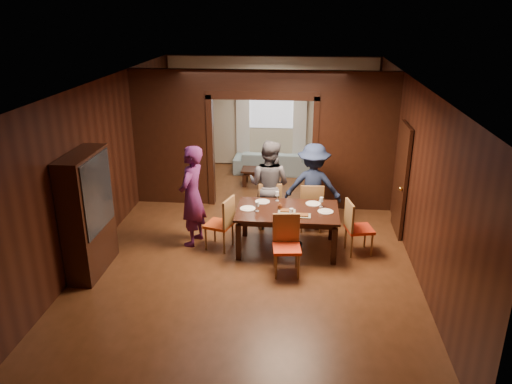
# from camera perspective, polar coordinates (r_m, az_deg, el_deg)

# --- Properties ---
(floor) EXTENTS (9.00, 9.00, 0.00)m
(floor) POSITION_cam_1_polar(r_m,az_deg,el_deg) (9.49, -0.12, -5.07)
(floor) COLOR #522F17
(floor) RESTS_ON ground
(ceiling) EXTENTS (5.50, 9.00, 0.02)m
(ceiling) POSITION_cam_1_polar(r_m,az_deg,el_deg) (8.63, -0.14, 12.53)
(ceiling) COLOR silver
(ceiling) RESTS_ON room_walls
(room_walls) EXTENTS (5.52, 9.01, 2.90)m
(room_walls) POSITION_cam_1_polar(r_m,az_deg,el_deg) (10.75, 0.86, 6.59)
(room_walls) COLOR black
(room_walls) RESTS_ON floor
(person_purple) EXTENTS (0.57, 0.75, 1.84)m
(person_purple) POSITION_cam_1_polar(r_m,az_deg,el_deg) (8.95, -7.32, -0.46)
(person_purple) COLOR #561D52
(person_purple) RESTS_ON floor
(person_grey) EXTENTS (1.04, 0.93, 1.76)m
(person_grey) POSITION_cam_1_polar(r_m,az_deg,el_deg) (9.55, 1.50, 0.81)
(person_grey) COLOR #4D4D53
(person_grey) RESTS_ON floor
(person_navy) EXTENTS (1.13, 0.70, 1.69)m
(person_navy) POSITION_cam_1_polar(r_m,az_deg,el_deg) (9.63, 6.54, 0.63)
(person_navy) COLOR #1A2543
(person_navy) RESTS_ON floor
(sofa) EXTENTS (2.01, 0.82, 0.58)m
(sofa) POSITION_cam_1_polar(r_m,az_deg,el_deg) (12.96, 1.94, 3.49)
(sofa) COLOR #91B3BE
(sofa) RESTS_ON floor
(serving_bowl) EXTENTS (0.29, 0.29, 0.07)m
(serving_bowl) POSITION_cam_1_polar(r_m,az_deg,el_deg) (8.76, 4.56, -1.72)
(serving_bowl) COLOR black
(serving_bowl) RESTS_ON dining_table
(dining_table) EXTENTS (1.78, 1.10, 0.76)m
(dining_table) POSITION_cam_1_polar(r_m,az_deg,el_deg) (8.88, 3.57, -4.31)
(dining_table) COLOR black
(dining_table) RESTS_ON floor
(coffee_table) EXTENTS (0.80, 0.50, 0.40)m
(coffee_table) POSITION_cam_1_polar(r_m,az_deg,el_deg) (12.08, 0.27, 1.74)
(coffee_table) COLOR black
(coffee_table) RESTS_ON floor
(chair_left) EXTENTS (0.55, 0.55, 0.97)m
(chair_left) POSITION_cam_1_polar(r_m,az_deg,el_deg) (8.90, -4.26, -3.53)
(chair_left) COLOR #C84112
(chair_left) RESTS_ON floor
(chair_right) EXTENTS (0.52, 0.52, 0.97)m
(chair_right) POSITION_cam_1_polar(r_m,az_deg,el_deg) (8.88, 11.75, -3.97)
(chair_right) COLOR red
(chair_right) RESTS_ON floor
(chair_far_l) EXTENTS (0.49, 0.49, 0.97)m
(chair_far_l) POSITION_cam_1_polar(r_m,az_deg,el_deg) (9.69, 1.58, -1.39)
(chair_far_l) COLOR red
(chair_far_l) RESTS_ON floor
(chair_far_r) EXTENTS (0.46, 0.46, 0.97)m
(chair_far_r) POSITION_cam_1_polar(r_m,az_deg,el_deg) (9.65, 6.30, -1.60)
(chair_far_r) COLOR orange
(chair_far_r) RESTS_ON floor
(chair_near) EXTENTS (0.49, 0.49, 0.97)m
(chair_near) POSITION_cam_1_polar(r_m,az_deg,el_deg) (8.06, 3.54, -6.23)
(chair_near) COLOR #F23916
(chair_near) RESTS_ON floor
(hutch) EXTENTS (0.40, 1.20, 2.00)m
(hutch) POSITION_cam_1_polar(r_m,az_deg,el_deg) (8.38, -18.68, -2.38)
(hutch) COLOR black
(hutch) RESTS_ON floor
(door_right) EXTENTS (0.06, 0.90, 2.10)m
(door_right) POSITION_cam_1_polar(r_m,az_deg,el_deg) (9.70, 16.26, 1.35)
(door_right) COLOR black
(door_right) RESTS_ON floor
(window_far) EXTENTS (1.20, 0.03, 1.30)m
(window_far) POSITION_cam_1_polar(r_m,az_deg,el_deg) (13.20, 1.78, 10.11)
(window_far) COLOR silver
(window_far) RESTS_ON back_wall
(curtain_left) EXTENTS (0.35, 0.06, 2.40)m
(curtain_left) POSITION_cam_1_polar(r_m,az_deg,el_deg) (13.32, -1.51, 8.24)
(curtain_left) COLOR white
(curtain_left) RESTS_ON back_wall
(curtain_right) EXTENTS (0.35, 0.06, 2.40)m
(curtain_right) POSITION_cam_1_polar(r_m,az_deg,el_deg) (13.22, 5.02, 8.07)
(curtain_right) COLOR white
(curtain_right) RESTS_ON back_wall
(plate_left) EXTENTS (0.27, 0.27, 0.01)m
(plate_left) POSITION_cam_1_polar(r_m,az_deg,el_deg) (8.75, -0.96, -1.90)
(plate_left) COLOR white
(plate_left) RESTS_ON dining_table
(plate_far_l) EXTENTS (0.27, 0.27, 0.01)m
(plate_far_l) POSITION_cam_1_polar(r_m,az_deg,el_deg) (9.05, 0.74, -1.11)
(plate_far_l) COLOR silver
(plate_far_l) RESTS_ON dining_table
(plate_far_r) EXTENTS (0.27, 0.27, 0.01)m
(plate_far_r) POSITION_cam_1_polar(r_m,az_deg,el_deg) (9.01, 6.55, -1.34)
(plate_far_r) COLOR white
(plate_far_r) RESTS_ON dining_table
(plate_right) EXTENTS (0.27, 0.27, 0.01)m
(plate_right) POSITION_cam_1_polar(r_m,az_deg,el_deg) (8.71, 7.95, -2.22)
(plate_right) COLOR silver
(plate_right) RESTS_ON dining_table
(plate_near) EXTENTS (0.27, 0.27, 0.01)m
(plate_near) POSITION_cam_1_polar(r_m,az_deg,el_deg) (8.38, 3.63, -2.98)
(plate_near) COLOR white
(plate_near) RESTS_ON dining_table
(platter_a) EXTENTS (0.30, 0.20, 0.04)m
(platter_a) POSITION_cam_1_polar(r_m,az_deg,el_deg) (8.64, 3.53, -2.16)
(platter_a) COLOR gray
(platter_a) RESTS_ON dining_table
(platter_b) EXTENTS (0.30, 0.20, 0.04)m
(platter_b) POSITION_cam_1_polar(r_m,az_deg,el_deg) (8.48, 5.25, -2.66)
(platter_b) COLOR gray
(platter_b) RESTS_ON dining_table
(wineglass_left) EXTENTS (0.08, 0.08, 0.18)m
(wineglass_left) POSITION_cam_1_polar(r_m,az_deg,el_deg) (8.61, 0.13, -1.67)
(wineglass_left) COLOR silver
(wineglass_left) RESTS_ON dining_table
(wineglass_far) EXTENTS (0.08, 0.08, 0.18)m
(wineglass_far) POSITION_cam_1_polar(r_m,az_deg,el_deg) (9.08, 2.44, -0.47)
(wineglass_far) COLOR white
(wineglass_far) RESTS_ON dining_table
(wineglass_right) EXTENTS (0.08, 0.08, 0.18)m
(wineglass_right) POSITION_cam_1_polar(r_m,az_deg,el_deg) (8.87, 7.48, -1.16)
(wineglass_right) COLOR silver
(wineglass_right) RESTS_ON dining_table
(tumbler) EXTENTS (0.07, 0.07, 0.14)m
(tumbler) POSITION_cam_1_polar(r_m,az_deg,el_deg) (8.44, 4.05, -2.35)
(tumbler) COLOR white
(tumbler) RESTS_ON dining_table
(condiment_jar) EXTENTS (0.08, 0.08, 0.11)m
(condiment_jar) POSITION_cam_1_polar(r_m,az_deg,el_deg) (8.70, 2.74, -1.71)
(condiment_jar) COLOR #4C2311
(condiment_jar) RESTS_ON dining_table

